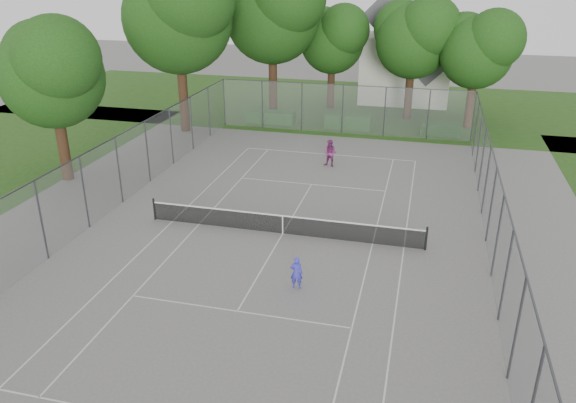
% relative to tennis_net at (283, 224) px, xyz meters
% --- Properties ---
extents(ground, '(120.00, 120.00, 0.00)m').
position_rel_tennis_net_xyz_m(ground, '(0.00, 0.00, -0.51)').
color(ground, slate).
rests_on(ground, ground).
extents(grass_far, '(60.00, 20.00, 0.00)m').
position_rel_tennis_net_xyz_m(grass_far, '(0.00, 26.00, -0.51)').
color(grass_far, '#214413').
rests_on(grass_far, ground).
extents(court_markings, '(11.03, 23.83, 0.01)m').
position_rel_tennis_net_xyz_m(court_markings, '(0.00, 0.00, -0.50)').
color(court_markings, silver).
rests_on(court_markings, ground).
extents(tennis_net, '(12.87, 0.10, 1.10)m').
position_rel_tennis_net_xyz_m(tennis_net, '(0.00, 0.00, 0.00)').
color(tennis_net, black).
rests_on(tennis_net, ground).
extents(perimeter_fence, '(18.08, 34.08, 3.52)m').
position_rel_tennis_net_xyz_m(perimeter_fence, '(0.00, 0.00, 1.30)').
color(perimeter_fence, '#38383D').
rests_on(perimeter_fence, ground).
extents(tree_far_left, '(8.40, 7.67, 12.08)m').
position_rel_tennis_net_xyz_m(tree_far_left, '(-6.22, 21.04, 7.79)').
color(tree_far_left, '#321D12').
rests_on(tree_far_left, ground).
extents(tree_far_midleft, '(5.96, 5.44, 8.56)m').
position_rel_tennis_net_xyz_m(tree_far_midleft, '(-2.11, 24.43, 5.37)').
color(tree_far_midleft, '#321D12').
rests_on(tree_far_midleft, ground).
extents(tree_far_midright, '(6.52, 5.95, 9.37)m').
position_rel_tennis_net_xyz_m(tree_far_midright, '(4.45, 22.38, 5.93)').
color(tree_far_midright, '#321D12').
rests_on(tree_far_midright, ground).
extents(tree_far_right, '(6.01, 5.49, 8.64)m').
position_rel_tennis_net_xyz_m(tree_far_right, '(9.02, 20.94, 5.42)').
color(tree_far_right, '#321D12').
rests_on(tree_far_right, ground).
extents(tree_side_back, '(8.63, 7.88, 12.41)m').
position_rel_tennis_net_xyz_m(tree_side_back, '(-11.20, 14.79, 8.02)').
color(tree_side_back, '#321D12').
rests_on(tree_side_back, ground).
extents(tree_side_front, '(6.38, 5.82, 9.17)m').
position_rel_tennis_net_xyz_m(tree_side_front, '(-13.68, 3.79, 5.79)').
color(tree_side_front, '#321D12').
rests_on(tree_side_front, ground).
extents(hedge_left, '(3.72, 1.11, 0.93)m').
position_rel_tennis_net_xyz_m(hedge_left, '(-5.77, 18.41, -0.05)').
color(hedge_left, '#1C4817').
rests_on(hedge_left, ground).
extents(hedge_mid, '(3.40, 0.97, 1.07)m').
position_rel_tennis_net_xyz_m(hedge_mid, '(0.26, 18.18, 0.02)').
color(hedge_mid, '#1C4817').
rests_on(hedge_mid, ground).
extents(hedge_right, '(2.82, 1.03, 0.85)m').
position_rel_tennis_net_xyz_m(hedge_right, '(6.97, 18.16, -0.09)').
color(hedge_right, '#1C4817').
rests_on(hedge_right, ground).
extents(house, '(7.53, 5.84, 9.38)m').
position_rel_tennis_net_xyz_m(house, '(3.71, 28.64, 3.26)').
color(house, silver).
rests_on(house, ground).
extents(girl_player, '(0.52, 0.38, 1.31)m').
position_rel_tennis_net_xyz_m(girl_player, '(1.68, -4.33, 0.14)').
color(girl_player, '#3A38D2').
rests_on(girl_player, ground).
extents(woman_player, '(0.94, 0.80, 1.67)m').
position_rel_tennis_net_xyz_m(woman_player, '(0.46, 9.63, 0.33)').
color(woman_player, '#7D2965').
rests_on(woman_player, ground).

